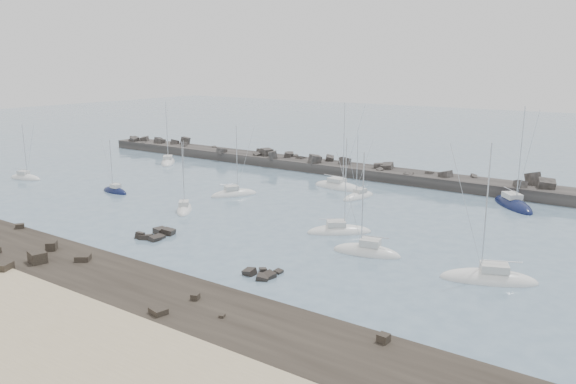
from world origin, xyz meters
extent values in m
plane|color=slate|center=(0.00, 0.00, 0.00)|extent=(400.00, 400.00, 0.00)
cube|color=black|center=(0.00, -22.00, 0.00)|extent=(140.00, 12.00, 0.70)
cube|color=black|center=(-6.86, -25.68, 0.75)|extent=(2.06, 2.03, 0.81)
cube|color=black|center=(-19.28, -16.71, 0.63)|extent=(1.20, 1.27, 0.56)
cube|color=black|center=(30.33, -17.36, 0.67)|extent=(0.86, 0.85, 0.64)
cube|color=black|center=(-8.60, -19.22, 0.81)|extent=(1.62, 1.63, 0.92)
cube|color=black|center=(-2.88, -19.33, 0.63)|extent=(1.90, 1.86, 0.57)
cube|color=black|center=(-6.25, -22.33, 0.93)|extent=(2.28, 1.96, 1.15)
cube|color=black|center=(13.60, -19.79, 0.62)|extent=(0.86, 0.89, 0.53)
cube|color=black|center=(17.78, -21.04, 0.46)|extent=(0.56, 0.62, 0.22)
cube|color=black|center=(13.08, -23.56, 0.59)|extent=(1.62, 1.40, 0.48)
cube|color=black|center=(-2.58, -9.83, 0.23)|extent=(1.20, 1.21, 0.83)
cube|color=black|center=(-4.28, -7.35, 0.06)|extent=(1.64, 1.65, 1.28)
cube|color=black|center=(-2.76, -8.92, 0.03)|extent=(1.32, 1.17, 0.95)
cube|color=black|center=(-4.06, -9.91, 0.08)|extent=(1.88, 1.81, 1.10)
cube|color=black|center=(-4.93, -10.07, 0.26)|extent=(1.26, 1.37, 1.14)
cube|color=black|center=(-3.08, -7.24, 0.22)|extent=(1.82, 1.67, 1.23)
cube|color=black|center=(15.30, -11.37, 0.13)|extent=(1.34, 1.43, 1.01)
cube|color=black|center=(15.10, -12.12, 0.04)|extent=(1.67, 1.53, 1.08)
cube|color=black|center=(15.34, -9.85, 0.03)|extent=(0.81, 0.84, 0.69)
cube|color=black|center=(13.92, -10.55, 0.15)|extent=(1.01, 1.03, 0.59)
cube|color=black|center=(13.25, -11.85, 0.23)|extent=(1.22, 1.15, 1.01)
cube|color=#2C2927|center=(-7.50, 38.00, 0.20)|extent=(115.00, 6.00, 3.20)
cube|color=#2C2927|center=(4.33, 38.63, 2.04)|extent=(2.35, 2.54, 1.89)
cube|color=#2C2927|center=(-8.24, 39.62, 2.09)|extent=(2.31, 2.13, 2.01)
cube|color=#2C2927|center=(-53.22, 37.44, 1.99)|extent=(2.51, 2.17, 2.34)
cube|color=#2C2927|center=(-59.19, 38.21, 2.07)|extent=(2.50, 2.60, 1.70)
cube|color=#2C2927|center=(9.40, 36.21, 1.67)|extent=(1.67, 1.50, 1.20)
cube|color=#2C2927|center=(-56.31, 39.88, 1.94)|extent=(2.13, 2.24, 1.75)
cube|color=#2C2927|center=(-44.90, 37.16, 2.20)|extent=(1.34, 1.32, 1.44)
cube|color=#2C2927|center=(-14.36, 38.81, 1.62)|extent=(1.73, 1.95, 1.60)
cube|color=#2C2927|center=(-60.91, 36.86, 1.52)|extent=(1.31, 1.50, 1.21)
cube|color=#2C2927|center=(2.84, 38.16, 2.03)|extent=(2.08, 1.90, 1.40)
cube|color=#2C2927|center=(-32.10, 35.41, 2.03)|extent=(1.69, 2.03, 1.60)
cube|color=#2C2927|center=(27.40, 36.62, 2.06)|extent=(2.37, 2.76, 2.06)
cube|color=#2C2927|center=(-62.01, 37.26, 2.09)|extent=(2.82, 2.90, 1.57)
cube|color=#2C2927|center=(-23.62, 36.58, 1.74)|extent=(1.80, 1.85, 1.60)
cube|color=#2C2927|center=(4.03, 40.40, 1.71)|extent=(1.80, 1.76, 1.02)
cube|color=#2C2927|center=(-16.51, 40.09, 1.71)|extent=(1.69, 1.74, 1.04)
cube|color=#2C2927|center=(-62.91, 37.12, 1.66)|extent=(1.50, 1.43, 1.13)
cube|color=#2C2927|center=(-17.24, 38.42, 2.19)|extent=(1.81, 1.65, 1.38)
cube|color=#2C2927|center=(-18.83, 35.65, 2.35)|extent=(2.45, 2.29, 2.01)
cube|color=#2C2927|center=(-17.56, 39.74, 2.07)|extent=(2.06, 2.10, 1.30)
cube|color=#2C2927|center=(28.61, 39.61, 2.61)|extent=(2.96, 2.81, 2.66)
cube|color=#2C2927|center=(-46.94, 39.64, 2.55)|extent=(2.44, 2.48, 2.17)
cube|color=#2C2927|center=(-49.36, 38.63, 2.15)|extent=(2.27, 2.44, 1.76)
cube|color=#2C2927|center=(3.93, 36.61, 1.69)|extent=(1.42, 1.60, 1.26)
cube|color=#2C2927|center=(-38.18, 39.83, 1.61)|extent=(1.31, 1.19, 1.13)
cube|color=#2C2927|center=(-25.38, 40.08, 1.78)|extent=(1.83, 2.18, 1.96)
cube|color=#2C2927|center=(-4.21, 38.31, 2.14)|extent=(2.50, 2.90, 2.37)
cube|color=#2C2927|center=(-56.67, 35.67, 1.67)|extent=(1.31, 1.28, 1.01)
cube|color=#2C2927|center=(-9.49, 36.30, 2.27)|extent=(2.96, 2.88, 2.34)
cube|color=#2C2927|center=(15.39, 37.59, 2.11)|extent=(2.36, 2.22, 1.64)
cube|color=#2C2927|center=(-60.57, 36.29, 1.99)|extent=(1.97, 1.94, 2.13)
cube|color=#2C2927|center=(30.89, 37.90, 2.39)|extent=(3.01, 2.79, 2.05)
cube|color=#2C2927|center=(-21.96, 37.79, 2.39)|extent=(2.68, 2.52, 1.73)
cube|color=#2C2927|center=(12.16, 38.72, 1.71)|extent=(1.24, 1.48, 1.13)
cube|color=#2C2927|center=(19.40, 39.94, 1.78)|extent=(1.68, 1.69, 1.22)
ellipsoid|color=white|center=(-48.43, 1.20, 0.05)|extent=(6.97, 3.49, 1.84)
cube|color=silver|center=(-48.76, 1.12, 1.15)|extent=(2.12, 1.73, 0.63)
cylinder|color=silver|center=(-47.91, 1.32, 5.34)|extent=(0.11, 0.11, 9.02)
cylinder|color=silver|center=(-49.22, 1.02, 1.73)|extent=(2.63, 0.68, 0.09)
ellipsoid|color=white|center=(-39.46, 27.05, 0.05)|extent=(7.67, 8.16, 2.14)
cube|color=silver|center=(-39.18, 26.73, 1.30)|extent=(2.88, 2.94, 0.67)
cylinder|color=silver|center=(-39.92, 27.56, 6.74)|extent=(0.12, 0.12, 11.56)
cylinder|color=silver|center=(-38.78, 26.28, 1.92)|extent=(2.35, 2.62, 0.10)
ellipsoid|color=#0D1539|center=(-26.86, 3.64, 0.05)|extent=(5.79, 2.15, 1.70)
cube|color=silver|center=(-26.57, 3.62, 1.08)|extent=(1.67, 1.25, 0.62)
cylinder|color=silver|center=(-27.31, 3.68, 4.61)|extent=(0.11, 0.11, 7.68)
cylinder|color=silver|center=(-26.18, 3.60, 1.66)|extent=(2.28, 0.24, 0.09)
ellipsoid|color=white|center=(-9.75, 12.95, 0.05)|extent=(5.91, 7.52, 2.00)
cube|color=silver|center=(-9.95, 12.64, 1.24)|extent=(2.38, 2.56, 0.67)
cylinder|color=silver|center=(-9.43, 13.45, 5.92)|extent=(0.12, 0.12, 10.03)
cylinder|color=silver|center=(-10.22, 12.20, 1.86)|extent=(1.66, 2.57, 0.10)
ellipsoid|color=white|center=(1.27, 26.77, 0.05)|extent=(9.96, 3.96, 2.27)
cube|color=silver|center=(0.79, 26.82, 1.35)|extent=(2.90, 2.22, 0.67)
cylinder|color=silver|center=(2.04, 26.69, 7.57)|extent=(0.11, 0.11, 13.11)
cylinder|color=silver|center=(0.11, 26.89, 1.97)|extent=(3.87, 0.48, 0.10)
ellipsoid|color=white|center=(-9.55, 1.92, 0.05)|extent=(5.82, 6.33, 1.85)
cube|color=silver|center=(-9.33, 1.67, 1.16)|extent=(2.20, 2.26, 0.64)
cylinder|color=silver|center=(-9.89, 2.32, 5.27)|extent=(0.11, 0.11, 8.88)
cylinder|color=silver|center=(-9.03, 1.32, 1.75)|extent=(1.78, 2.06, 0.09)
ellipsoid|color=white|center=(7.05, 22.69, 0.05)|extent=(3.46, 6.97, 1.79)
cube|color=silver|center=(7.13, 23.02, 1.11)|extent=(1.72, 2.12, 0.60)
cylinder|color=silver|center=(6.94, 22.17, 5.32)|extent=(0.10, 0.10, 9.02)
cylinder|color=silver|center=(7.23, 23.48, 1.66)|extent=(0.66, 2.63, 0.09)
ellipsoid|color=white|center=(13.62, 5.29, 0.05)|extent=(7.78, 6.90, 1.99)
cube|color=silver|center=(13.31, 5.04, 1.21)|extent=(2.75, 2.65, 0.62)
cylinder|color=silver|center=(14.12, 5.68, 6.28)|extent=(0.11, 0.11, 10.77)
cylinder|color=silver|center=(12.88, 4.69, 1.79)|extent=(2.55, 2.06, 0.09)
ellipsoid|color=#0D1539|center=(27.91, 30.88, 0.05)|extent=(8.72, 9.59, 2.47)
cube|color=silver|center=(27.59, 31.27, 1.48)|extent=(3.32, 3.41, 0.77)
cylinder|color=silver|center=(28.42, 30.28, 7.80)|extent=(0.13, 0.13, 13.40)
cylinder|color=silver|center=(27.15, 31.80, 2.20)|extent=(2.63, 3.12, 0.11)
ellipsoid|color=white|center=(19.93, 0.26, 0.05)|extent=(7.90, 3.86, 2.17)
cube|color=silver|center=(20.30, 0.33, 1.35)|extent=(2.39, 1.93, 0.76)
cylinder|color=silver|center=(19.34, 0.13, 6.09)|extent=(0.13, 0.13, 10.23)
cylinder|color=silver|center=(20.82, 0.44, 2.06)|extent=(2.99, 0.73, 0.11)
ellipsoid|color=white|center=(33.09, 0.01, 0.05)|extent=(9.50, 6.13, 2.31)
cube|color=silver|center=(33.51, 0.18, 1.40)|extent=(3.06, 2.68, 0.74)
cylinder|color=silver|center=(32.42, -0.27, 7.19)|extent=(0.13, 0.13, 12.31)
cylinder|color=silver|center=(34.10, 0.43, 2.08)|extent=(3.40, 1.51, 0.11)
camera|label=1|loc=(46.16, -52.38, 20.58)|focal=35.00mm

